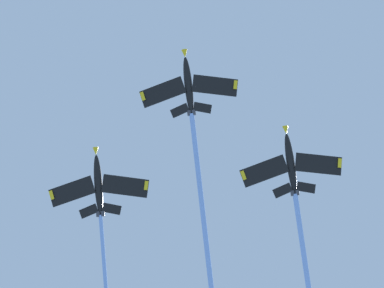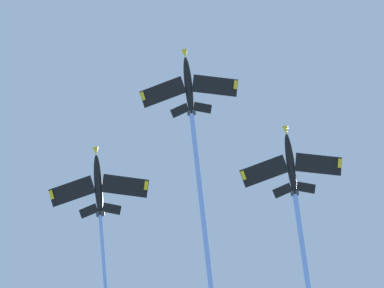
{
  "view_description": "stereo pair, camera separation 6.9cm",
  "coord_description": "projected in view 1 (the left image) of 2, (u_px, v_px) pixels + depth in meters",
  "views": [
    {
      "loc": [
        20.78,
        24.82,
        1.71
      ],
      "look_at": [
        19.66,
        -22.22,
        149.82
      ],
      "focal_mm": 73.78,
      "sensor_mm": 36.0,
      "label": 1
    },
    {
      "loc": [
        20.85,
        24.82,
        1.71
      ],
      "look_at": [
        19.66,
        -22.22,
        149.82
      ],
      "focal_mm": 73.78,
      "sensor_mm": 36.0,
      "label": 2
    }
  ],
  "objects": [
    {
      "name": "jet_left_wing",
      "position": [
        299.0,
        224.0,
        150.81
      ],
      "size": [
        19.87,
        47.22,
        26.05
      ],
      "color": "black"
    },
    {
      "name": "jet_right_wing",
      "position": [
        102.0,
        235.0,
        153.16
      ],
      "size": [
        19.95,
        51.94,
        28.24
      ],
      "color": "black"
    },
    {
      "name": "jet_lead",
      "position": [
        194.0,
        137.0,
        155.99
      ],
      "size": [
        19.89,
        44.28,
        26.24
      ],
      "color": "black"
    }
  ]
}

